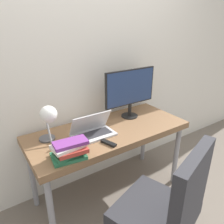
{
  "coord_description": "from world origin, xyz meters",
  "views": [
    {
      "loc": [
        -0.98,
        -1.2,
        1.69
      ],
      "look_at": [
        0.01,
        0.29,
        0.93
      ],
      "focal_mm": 35.0,
      "sensor_mm": 36.0,
      "label": 1
    }
  ],
  "objects_px": {
    "office_chair": "(168,207)",
    "laptop": "(93,131)",
    "desk_lamp": "(48,117)",
    "book_stack": "(70,150)",
    "monitor": "(130,90)"
  },
  "relations": [
    {
      "from": "office_chair",
      "to": "laptop",
      "type": "bearing_deg",
      "value": 97.15
    },
    {
      "from": "desk_lamp",
      "to": "book_stack",
      "type": "xyz_separation_m",
      "value": [
        0.05,
        -0.25,
        -0.18
      ]
    },
    {
      "from": "office_chair",
      "to": "book_stack",
      "type": "xyz_separation_m",
      "value": [
        -0.41,
        0.6,
        0.27
      ]
    },
    {
      "from": "laptop",
      "to": "office_chair",
      "type": "bearing_deg",
      "value": -82.85
    },
    {
      "from": "desk_lamp",
      "to": "book_stack",
      "type": "relative_size",
      "value": 1.24
    },
    {
      "from": "laptop",
      "to": "book_stack",
      "type": "height_order",
      "value": "laptop"
    },
    {
      "from": "laptop",
      "to": "book_stack",
      "type": "relative_size",
      "value": 1.33
    },
    {
      "from": "book_stack",
      "to": "monitor",
      "type": "bearing_deg",
      "value": 23.1
    },
    {
      "from": "desk_lamp",
      "to": "monitor",
      "type": "bearing_deg",
      "value": 6.52
    },
    {
      "from": "laptop",
      "to": "desk_lamp",
      "type": "height_order",
      "value": "desk_lamp"
    },
    {
      "from": "laptop",
      "to": "desk_lamp",
      "type": "bearing_deg",
      "value": 172.9
    },
    {
      "from": "monitor",
      "to": "desk_lamp",
      "type": "relative_size",
      "value": 1.7
    },
    {
      "from": "laptop",
      "to": "monitor",
      "type": "distance_m",
      "value": 0.59
    },
    {
      "from": "office_chair",
      "to": "book_stack",
      "type": "distance_m",
      "value": 0.77
    },
    {
      "from": "office_chair",
      "to": "desk_lamp",
      "type": "bearing_deg",
      "value": 118.3
    }
  ]
}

